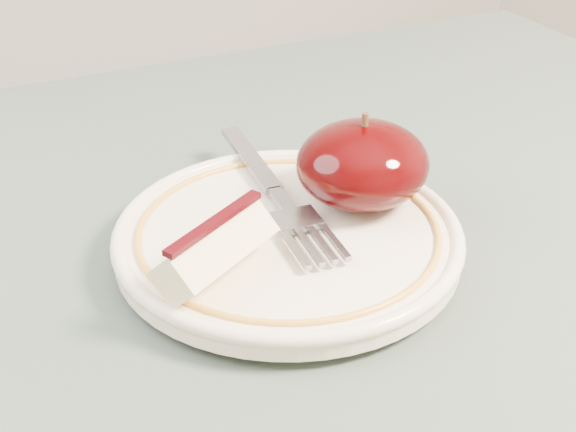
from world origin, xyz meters
name	(u,v)px	position (x,y,z in m)	size (l,w,h in m)	color
plate	(288,236)	(0.01, 0.10, 0.76)	(0.21, 0.21, 0.02)	#EBE3C5
apple_half	(363,164)	(0.07, 0.11, 0.79)	(0.08, 0.08, 0.06)	black
apple_wedge	(216,250)	(-0.04, 0.08, 0.78)	(0.08, 0.07, 0.04)	#FFF3BB
fork	(275,191)	(0.02, 0.14, 0.77)	(0.03, 0.18, 0.00)	gray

